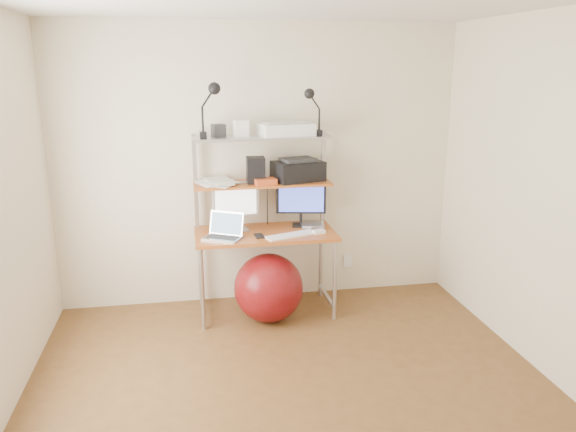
% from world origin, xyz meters
% --- Properties ---
extents(room, '(3.60, 3.60, 3.60)m').
position_xyz_m(room, '(0.00, 0.00, 1.25)').
color(room, brown).
rests_on(room, ground).
extents(computer_desk, '(1.20, 0.60, 1.57)m').
position_xyz_m(computer_desk, '(0.00, 1.50, 0.96)').
color(computer_desk, '#B36422').
rests_on(computer_desk, ground).
extents(desktop, '(1.20, 0.60, 0.00)m').
position_xyz_m(desktop, '(0.00, 1.44, 0.74)').
color(desktop, '#B36422').
rests_on(desktop, computer_desk).
extents(mid_shelf, '(1.18, 0.34, 0.00)m').
position_xyz_m(mid_shelf, '(0.00, 1.57, 1.15)').
color(mid_shelf, '#B36422').
rests_on(mid_shelf, computer_desk).
extents(top_shelf, '(1.18, 0.34, 0.00)m').
position_xyz_m(top_shelf, '(0.00, 1.57, 1.55)').
color(top_shelf, '#B2B1B6').
rests_on(top_shelf, computer_desk).
extents(floor, '(3.60, 3.60, 0.00)m').
position_xyz_m(floor, '(0.00, 0.00, 0.00)').
color(floor, brown).
rests_on(floor, ground).
extents(wall_outlet, '(0.08, 0.01, 0.12)m').
position_xyz_m(wall_outlet, '(0.85, 1.79, 0.30)').
color(wall_outlet, white).
rests_on(wall_outlet, room).
extents(monitor_silver, '(0.41, 0.18, 0.45)m').
position_xyz_m(monitor_silver, '(-0.24, 1.55, 0.98)').
color(monitor_silver, '#B5B5BA').
rests_on(monitor_silver, desktop).
extents(monitor_black, '(0.44, 0.15, 0.44)m').
position_xyz_m(monitor_black, '(0.34, 1.59, 0.96)').
color(monitor_black, black).
rests_on(monitor_black, desktop).
extents(laptop, '(0.38, 0.36, 0.26)m').
position_xyz_m(laptop, '(-0.35, 1.35, 0.78)').
color(laptop, '#BABBBF').
rests_on(laptop, desktop).
extents(keyboard, '(0.46, 0.27, 0.01)m').
position_xyz_m(keyboard, '(0.20, 1.29, 0.75)').
color(keyboard, white).
rests_on(keyboard, desktop).
extents(mouse, '(0.11, 0.08, 0.03)m').
position_xyz_m(mouse, '(0.45, 1.32, 0.75)').
color(mouse, white).
rests_on(mouse, desktop).
extents(mac_mini, '(0.23, 0.23, 0.04)m').
position_xyz_m(mac_mini, '(0.44, 1.52, 0.76)').
color(mac_mini, '#BABBBF').
rests_on(mac_mini, desktop).
extents(phone, '(0.08, 0.14, 0.01)m').
position_xyz_m(phone, '(-0.07, 1.32, 0.75)').
color(phone, black).
rests_on(phone, desktop).
extents(printer, '(0.48, 0.38, 0.20)m').
position_xyz_m(printer, '(0.32, 1.59, 1.24)').
color(printer, black).
rests_on(printer, mid_shelf).
extents(nas_cube, '(0.15, 0.15, 0.22)m').
position_xyz_m(nas_cube, '(-0.06, 1.56, 1.26)').
color(nas_cube, black).
rests_on(nas_cube, mid_shelf).
extents(red_box, '(0.20, 0.15, 0.05)m').
position_xyz_m(red_box, '(0.01, 1.48, 1.18)').
color(red_box, '#D04F21').
rests_on(red_box, mid_shelf).
extents(scanner, '(0.48, 0.36, 0.12)m').
position_xyz_m(scanner, '(0.21, 1.58, 1.61)').
color(scanner, white).
rests_on(scanner, top_shelf).
extents(box_white, '(0.13, 0.11, 0.14)m').
position_xyz_m(box_white, '(-0.18, 1.57, 1.62)').
color(box_white, white).
rests_on(box_white, top_shelf).
extents(box_grey, '(0.13, 0.13, 0.10)m').
position_xyz_m(box_grey, '(-0.36, 1.61, 1.60)').
color(box_grey, '#2E2F31').
rests_on(box_grey, top_shelf).
extents(clip_lamp_left, '(0.18, 0.10, 0.45)m').
position_xyz_m(clip_lamp_left, '(-0.41, 1.46, 1.88)').
color(clip_lamp_left, black).
rests_on(clip_lamp_left, top_shelf).
extents(clip_lamp_right, '(0.16, 0.09, 0.39)m').
position_xyz_m(clip_lamp_right, '(0.41, 1.50, 1.84)').
color(clip_lamp_right, black).
rests_on(clip_lamp_right, top_shelf).
extents(exercise_ball, '(0.59, 0.59, 0.59)m').
position_xyz_m(exercise_ball, '(0.00, 1.27, 0.29)').
color(exercise_ball, maroon).
rests_on(exercise_ball, floor).
extents(paper_stack, '(0.41, 0.43, 0.03)m').
position_xyz_m(paper_stack, '(-0.38, 1.58, 1.17)').
color(paper_stack, white).
rests_on(paper_stack, mid_shelf).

